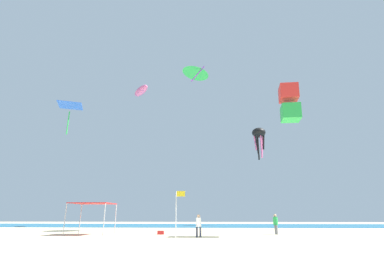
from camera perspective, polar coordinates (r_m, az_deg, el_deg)
name	(u,v)px	position (r m, az deg, el deg)	size (l,w,h in m)	color
ground	(189,240)	(20.63, -0.56, -21.41)	(110.00, 110.00, 0.10)	beige
ocean_strip	(201,225)	(48.95, 1.89, -18.69)	(110.00, 18.61, 0.03)	#1E6B93
canopy_tent	(93,205)	(26.98, -19.64, -13.93)	(3.40, 2.94, 2.66)	#B2B2B7
person_near_tent	(199,224)	(22.54, 1.36, -18.37)	(0.43, 0.40, 1.69)	#33384C
person_leftmost	(276,222)	(26.94, 16.75, -17.41)	(0.41, 0.45, 1.72)	slate
banner_flag	(177,210)	(18.76, -3.05, -15.81)	(0.61, 0.06, 3.14)	silver
cooler_box	(161,232)	(26.14, -6.41, -19.86)	(0.57, 0.37, 0.35)	red
kite_box_red	(289,103)	(26.31, 19.35, 5.55)	(1.75, 1.71, 3.32)	red
kite_delta_green	(196,72)	(36.27, 0.82, 12.18)	(4.06, 4.02, 2.89)	green
kite_diamond_blue	(70,107)	(29.08, -23.70, 4.61)	(2.74, 2.74, 2.93)	blue
kite_inflatable_pink	(141,91)	(48.50, -10.41, 8.22)	(3.95, 4.48, 1.78)	pink
kite_octopus_black	(259,134)	(50.85, 13.54, -0.55)	(3.02, 3.02, 5.61)	black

